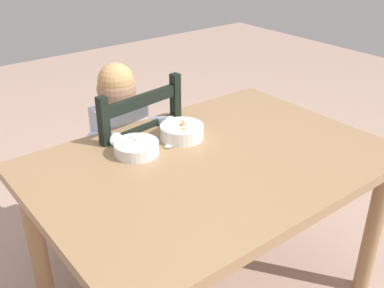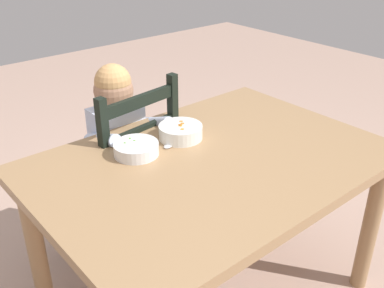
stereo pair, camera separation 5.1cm
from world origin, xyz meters
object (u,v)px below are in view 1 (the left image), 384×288
child_figure (123,136)px  bowl_of_peas (137,148)px  dining_table (211,180)px  bowl_of_carrots (182,131)px  dining_chair (126,171)px  spoon (172,144)px

child_figure → bowl_of_peas: child_figure is taller
dining_table → bowl_of_carrots: size_ratio=7.39×
dining_table → dining_chair: size_ratio=1.44×
child_figure → spoon: size_ratio=7.09×
dining_chair → child_figure: bearing=-129.2°
dining_chair → bowl_of_carrots: size_ratio=5.12×
bowl_of_peas → spoon: size_ratio=1.26×
dining_table → spoon: 0.21m
dining_table → dining_chair: dining_chair is taller
dining_table → child_figure: size_ratio=1.36×
bowl_of_carrots → spoon: bearing=-161.5°
bowl_of_carrots → dining_table: bearing=-94.6°
dining_table → child_figure: child_figure is taller
child_figure → dining_chair: bearing=50.8°
dining_chair → bowl_of_peas: bearing=-110.7°
dining_table → bowl_of_peas: size_ratio=7.66×
bowl_of_carrots → spoon: size_ratio=1.31×
dining_table → dining_chair: bearing=99.4°
child_figure → spoon: child_figure is taller
dining_chair → spoon: bearing=-84.3°
bowl_of_carrots → spoon: bowl_of_carrots is taller
dining_chair → spoon: dining_chair is taller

